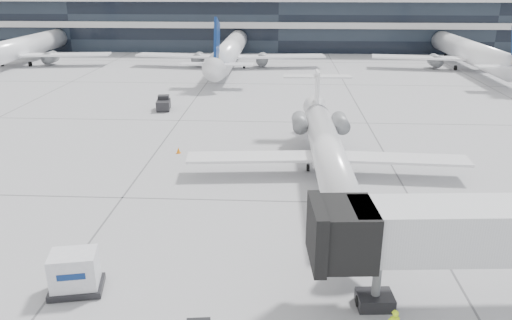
{
  "coord_description": "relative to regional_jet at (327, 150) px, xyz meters",
  "views": [
    {
      "loc": [
        0.99,
        -31.1,
        14.4
      ],
      "look_at": [
        -0.73,
        1.04,
        2.6
      ],
      "focal_mm": 35.0,
      "sensor_mm": 36.0,
      "label": 1
    }
  ],
  "objects": [
    {
      "name": "ground",
      "position": [
        -4.49,
        -4.88,
        -2.12
      ],
      "size": [
        220.0,
        220.0,
        0.0
      ],
      "primitive_type": "plane",
      "color": "#9C9D9F",
      "rests_on": "ground"
    },
    {
      "name": "terminal",
      "position": [
        -4.49,
        77.12,
        2.88
      ],
      "size": [
        170.0,
        22.0,
        10.0
      ],
      "primitive_type": "cube",
      "color": "black",
      "rests_on": "ground"
    },
    {
      "name": "bg_jet_left",
      "position": [
        -49.49,
        50.12,
        -2.12
      ],
      "size": [
        32.0,
        40.0,
        9.6
      ],
      "primitive_type": null,
      "color": "white",
      "rests_on": "ground"
    },
    {
      "name": "bg_jet_center",
      "position": [
        -12.49,
        50.12,
        -2.12
      ],
      "size": [
        32.0,
        40.0,
        9.6
      ],
      "primitive_type": null,
      "color": "white",
      "rests_on": "ground"
    },
    {
      "name": "bg_jet_right",
      "position": [
        27.51,
        50.12,
        -2.12
      ],
      "size": [
        32.0,
        40.0,
        9.6
      ],
      "primitive_type": null,
      "color": "white",
      "rests_on": "ground"
    },
    {
      "name": "regional_jet",
      "position": [
        0.0,
        0.0,
        0.0
      ],
      "size": [
        21.55,
        26.81,
        6.2
      ],
      "rotation": [
        0.0,
        0.0,
        0.02
      ],
      "color": "silver",
      "rests_on": "ground"
    },
    {
      "name": "cargo_uld",
      "position": [
        -13.34,
        -15.79,
        -1.1
      ],
      "size": [
        2.81,
        2.31,
        2.03
      ],
      "rotation": [
        0.0,
        0.0,
        0.21
      ],
      "color": "black",
      "rests_on": "ground"
    },
    {
      "name": "traffic_cone",
      "position": [
        -12.44,
        4.63,
        -1.86
      ],
      "size": [
        0.49,
        0.49,
        0.55
      ],
      "rotation": [
        0.0,
        0.0,
        0.38
      ],
      "color": "orange",
      "rests_on": "ground"
    },
    {
      "name": "far_tug",
      "position": [
        -17.17,
        19.6,
        -1.4
      ],
      "size": [
        1.8,
        2.68,
        1.59
      ],
      "rotation": [
        0.0,
        0.0,
        0.13
      ],
      "color": "black",
      "rests_on": "ground"
    }
  ]
}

